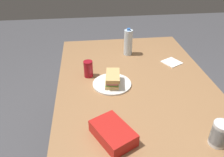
{
  "coord_description": "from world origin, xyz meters",
  "views": [
    {
      "loc": [
        1.25,
        -0.32,
        1.64
      ],
      "look_at": [
        -0.03,
        -0.17,
        0.81
      ],
      "focal_mm": 36.01,
      "sensor_mm": 36.0,
      "label": 1
    }
  ],
  "objects_px": {
    "sandwich": "(112,78)",
    "soda_can_red": "(88,69)",
    "dining_table": "(136,95)",
    "paper_plate": "(112,84)",
    "plastic_cup_stack": "(220,134)",
    "water_bottle_tall": "(128,42)",
    "chip_bag": "(113,133)"
  },
  "relations": [
    {
      "from": "sandwich",
      "to": "chip_bag",
      "type": "relative_size",
      "value": 0.84
    },
    {
      "from": "sandwich",
      "to": "plastic_cup_stack",
      "type": "xyz_separation_m",
      "value": [
        0.57,
        0.45,
        0.01
      ]
    },
    {
      "from": "sandwich",
      "to": "chip_bag",
      "type": "bearing_deg",
      "value": -6.45
    },
    {
      "from": "dining_table",
      "to": "soda_can_red",
      "type": "relative_size",
      "value": 13.43
    },
    {
      "from": "soda_can_red",
      "to": "plastic_cup_stack",
      "type": "relative_size",
      "value": 0.93
    },
    {
      "from": "sandwich",
      "to": "plastic_cup_stack",
      "type": "relative_size",
      "value": 1.47
    },
    {
      "from": "dining_table",
      "to": "sandwich",
      "type": "distance_m",
      "value": 0.22
    },
    {
      "from": "dining_table",
      "to": "soda_can_red",
      "type": "xyz_separation_m",
      "value": [
        -0.16,
        -0.33,
        0.14
      ]
    },
    {
      "from": "sandwich",
      "to": "paper_plate",
      "type": "bearing_deg",
      "value": -160.79
    },
    {
      "from": "soda_can_red",
      "to": "water_bottle_tall",
      "type": "relative_size",
      "value": 0.52
    },
    {
      "from": "paper_plate",
      "to": "water_bottle_tall",
      "type": "height_order",
      "value": "water_bottle_tall"
    },
    {
      "from": "water_bottle_tall",
      "to": "plastic_cup_stack",
      "type": "distance_m",
      "value": 1.06
    },
    {
      "from": "paper_plate",
      "to": "chip_bag",
      "type": "xyz_separation_m",
      "value": [
        0.48,
        -0.05,
        0.03
      ]
    },
    {
      "from": "dining_table",
      "to": "soda_can_red",
      "type": "bearing_deg",
      "value": -115.95
    },
    {
      "from": "sandwich",
      "to": "plastic_cup_stack",
      "type": "distance_m",
      "value": 0.73
    },
    {
      "from": "soda_can_red",
      "to": "chip_bag",
      "type": "relative_size",
      "value": 0.53
    },
    {
      "from": "chip_bag",
      "to": "water_bottle_tall",
      "type": "bearing_deg",
      "value": 137.21
    },
    {
      "from": "plastic_cup_stack",
      "to": "dining_table",
      "type": "bearing_deg",
      "value": -152.57
    },
    {
      "from": "soda_can_red",
      "to": "sandwich",
      "type": "bearing_deg",
      "value": 49.62
    },
    {
      "from": "paper_plate",
      "to": "sandwich",
      "type": "relative_size",
      "value": 1.38
    },
    {
      "from": "soda_can_red",
      "to": "water_bottle_tall",
      "type": "bearing_deg",
      "value": 132.82
    },
    {
      "from": "dining_table",
      "to": "plastic_cup_stack",
      "type": "height_order",
      "value": "plastic_cup_stack"
    },
    {
      "from": "sandwich",
      "to": "water_bottle_tall",
      "type": "xyz_separation_m",
      "value": [
        -0.46,
        0.19,
        0.06
      ]
    },
    {
      "from": "paper_plate",
      "to": "chip_bag",
      "type": "height_order",
      "value": "chip_bag"
    },
    {
      "from": "dining_table",
      "to": "paper_plate",
      "type": "xyz_separation_m",
      "value": [
        -0.03,
        -0.17,
        0.09
      ]
    },
    {
      "from": "plastic_cup_stack",
      "to": "sandwich",
      "type": "bearing_deg",
      "value": -141.69
    },
    {
      "from": "dining_table",
      "to": "paper_plate",
      "type": "bearing_deg",
      "value": -99.54
    },
    {
      "from": "paper_plate",
      "to": "soda_can_red",
      "type": "bearing_deg",
      "value": -129.79
    },
    {
      "from": "soda_can_red",
      "to": "plastic_cup_stack",
      "type": "bearing_deg",
      "value": 40.8
    },
    {
      "from": "sandwich",
      "to": "soda_can_red",
      "type": "height_order",
      "value": "soda_can_red"
    },
    {
      "from": "paper_plate",
      "to": "plastic_cup_stack",
      "type": "relative_size",
      "value": 2.03
    },
    {
      "from": "sandwich",
      "to": "soda_can_red",
      "type": "relative_size",
      "value": 1.58
    }
  ]
}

